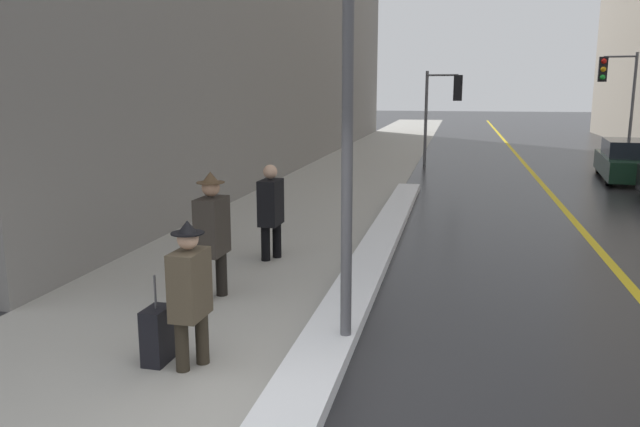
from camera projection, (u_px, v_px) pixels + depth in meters
sidewalk_slab at (345, 178)px, 19.96m from camera, size 4.00×80.00×0.01m
road_centre_stripe at (542, 184)px, 18.69m from camera, size 0.16×80.00×0.00m
snow_bank_curb at (377, 248)px, 10.86m from camera, size 0.59×14.27×0.16m
lamp_post at (348, 82)px, 6.28m from camera, size 0.28×0.28×4.76m
traffic_light_near at (446, 98)px, 22.34m from camera, size 1.31×0.33×3.44m
traffic_light_far at (615, 84)px, 22.87m from camera, size 1.31×0.33×4.11m
pedestrian_in_fedora at (190, 289)px, 6.19m from camera, size 0.33×0.48×1.54m
pedestrian_nearside at (213, 230)px, 8.29m from camera, size 0.37×0.75×1.73m
pedestrian_in_glasses at (271, 208)px, 10.22m from camera, size 0.32×0.52×1.59m
parked_car_dark_green at (632, 161)px, 19.38m from camera, size 2.20×4.57×1.26m
rolling_suitcase at (158, 336)px, 6.40m from camera, size 0.23×0.37×0.95m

